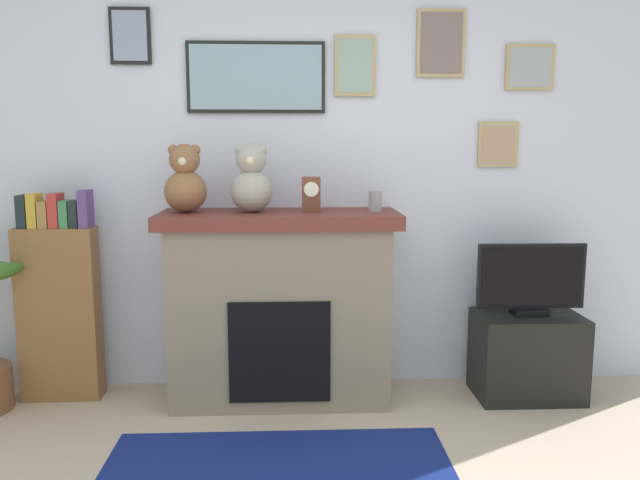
{
  "coord_description": "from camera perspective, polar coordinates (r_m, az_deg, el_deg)",
  "views": [
    {
      "loc": [
        -0.09,
        -1.9,
        1.49
      ],
      "look_at": [
        0.06,
        1.69,
        0.95
      ],
      "focal_mm": 35.18,
      "sensor_mm": 36.0,
      "label": 1
    }
  ],
  "objects": [
    {
      "name": "back_wall",
      "position": [
        3.9,
        -1.12,
        5.85
      ],
      "size": [
        5.2,
        0.15,
        2.6
      ],
      "color": "silver",
      "rests_on": "ground_plane"
    },
    {
      "name": "fireplace",
      "position": [
        3.7,
        -3.64,
        -5.95
      ],
      "size": [
        1.37,
        0.57,
        1.12
      ],
      "color": "gray",
      "rests_on": "ground_plane"
    },
    {
      "name": "bookshelf",
      "position": [
        3.99,
        -22.64,
        -5.34
      ],
      "size": [
        0.45,
        0.16,
        1.24
      ],
      "color": "brown",
      "rests_on": "ground_plane"
    },
    {
      "name": "tv_stand",
      "position": [
        4.0,
        18.3,
        -9.94
      ],
      "size": [
        0.61,
        0.4,
        0.5
      ],
      "primitive_type": "cube",
      "color": "black",
      "rests_on": "ground_plane"
    },
    {
      "name": "television",
      "position": [
        3.88,
        18.63,
        -3.5
      ],
      "size": [
        0.63,
        0.14,
        0.42
      ],
      "color": "black",
      "rests_on": "tv_stand"
    },
    {
      "name": "area_rug",
      "position": [
        3.04,
        -3.89,
        -20.75
      ],
      "size": [
        1.64,
        0.95,
        0.01
      ],
      "primitive_type": "cube",
      "color": "navy",
      "rests_on": "ground_plane"
    },
    {
      "name": "candle_jar",
      "position": [
        3.61,
        5.05,
        3.53
      ],
      "size": [
        0.08,
        0.08,
        0.12
      ],
      "primitive_type": "cylinder",
      "color": "gray",
      "rests_on": "fireplace"
    },
    {
      "name": "mantel_clock",
      "position": [
        3.57,
        -0.81,
        4.17
      ],
      "size": [
        0.1,
        0.08,
        0.2
      ],
      "color": "brown",
      "rests_on": "fireplace"
    },
    {
      "name": "teddy_bear_brown",
      "position": [
        3.62,
        -12.16,
        5.19
      ],
      "size": [
        0.24,
        0.24,
        0.39
      ],
      "color": "brown",
      "rests_on": "fireplace"
    },
    {
      "name": "teddy_bear_grey",
      "position": [
        3.58,
        -6.26,
        5.31
      ],
      "size": [
        0.24,
        0.24,
        0.39
      ],
      "color": "#9C9A90",
      "rests_on": "fireplace"
    }
  ]
}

